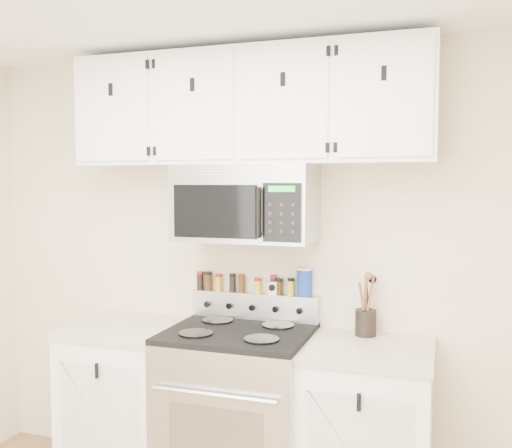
# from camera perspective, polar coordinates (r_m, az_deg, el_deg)

# --- Properties ---
(back_wall) EXTENTS (3.50, 0.01, 2.50)m
(back_wall) POSITION_cam_1_polar(r_m,az_deg,el_deg) (3.35, 0.08, -4.28)
(back_wall) COLOR beige
(back_wall) RESTS_ON floor
(range) EXTENTS (0.76, 0.65, 1.10)m
(range) POSITION_cam_1_polar(r_m,az_deg,el_deg) (3.26, -1.77, -18.45)
(range) COLOR #B7B7BA
(range) RESTS_ON floor
(base_cabinet_left) EXTENTS (0.64, 0.62, 0.92)m
(base_cabinet_left) POSITION_cam_1_polar(r_m,az_deg,el_deg) (3.57, -12.56, -16.95)
(base_cabinet_left) COLOR white
(base_cabinet_left) RESTS_ON floor
(base_cabinet_right) EXTENTS (0.64, 0.62, 0.92)m
(base_cabinet_right) POSITION_cam_1_polar(r_m,az_deg,el_deg) (3.14, 11.05, -19.95)
(base_cabinet_right) COLOR white
(base_cabinet_right) RESTS_ON floor
(microwave) EXTENTS (0.76, 0.44, 0.42)m
(microwave) POSITION_cam_1_polar(r_m,az_deg,el_deg) (3.13, -1.00, 2.12)
(microwave) COLOR #9E9EA3
(microwave) RESTS_ON back_wall
(upper_cabinets) EXTENTS (2.00, 0.35, 0.62)m
(upper_cabinets) POSITION_cam_1_polar(r_m,az_deg,el_deg) (3.18, -0.87, 11.53)
(upper_cabinets) COLOR white
(upper_cabinets) RESTS_ON back_wall
(utensil_crock) EXTENTS (0.11, 0.11, 0.33)m
(utensil_crock) POSITION_cam_1_polar(r_m,az_deg,el_deg) (3.15, 10.91, -9.45)
(utensil_crock) COLOR black
(utensil_crock) RESTS_ON base_cabinet_right
(kitchen_timer) EXTENTS (0.08, 0.08, 0.07)m
(kitchen_timer) POSITION_cam_1_polar(r_m,az_deg,el_deg) (3.30, 1.73, -6.38)
(kitchen_timer) COLOR white
(kitchen_timer) RESTS_ON range
(salt_canister) EXTENTS (0.09, 0.09, 0.16)m
(salt_canister) POSITION_cam_1_polar(r_m,az_deg,el_deg) (3.25, 4.85, -5.80)
(salt_canister) COLOR #16349B
(salt_canister) RESTS_ON range
(spice_jar_0) EXTENTS (0.04, 0.04, 0.11)m
(spice_jar_0) POSITION_cam_1_polar(r_m,az_deg,el_deg) (3.46, -5.61, -5.62)
(spice_jar_0) COLOR black
(spice_jar_0) RESTS_ON range
(spice_jar_1) EXTENTS (0.05, 0.05, 0.11)m
(spice_jar_1) POSITION_cam_1_polar(r_m,az_deg,el_deg) (3.44, -4.82, -5.68)
(spice_jar_1) COLOR #432610
(spice_jar_1) RESTS_ON range
(spice_jar_2) EXTENTS (0.04, 0.04, 0.10)m
(spice_jar_2) POSITION_cam_1_polar(r_m,az_deg,el_deg) (3.41, -3.76, -5.83)
(spice_jar_2) COLOR orange
(spice_jar_2) RESTS_ON range
(spice_jar_3) EXTENTS (0.04, 0.04, 0.11)m
(spice_jar_3) POSITION_cam_1_polar(r_m,az_deg,el_deg) (3.38, -2.37, -5.86)
(spice_jar_3) COLOR black
(spice_jar_3) RESTS_ON range
(spice_jar_4) EXTENTS (0.04, 0.04, 0.11)m
(spice_jar_4) POSITION_cam_1_polar(r_m,az_deg,el_deg) (3.36, -1.44, -5.93)
(spice_jar_4) COLOR #3D2A0E
(spice_jar_4) RESTS_ON range
(spice_jar_5) EXTENTS (0.04, 0.04, 0.09)m
(spice_jar_5) POSITION_cam_1_polar(r_m,az_deg,el_deg) (3.33, 0.17, -6.17)
(spice_jar_5) COLOR gold
(spice_jar_5) RESTS_ON range
(spice_jar_6) EXTENTS (0.04, 0.04, 0.11)m
(spice_jar_6) POSITION_cam_1_polar(r_m,az_deg,el_deg) (3.30, 1.77, -6.07)
(spice_jar_6) COLOR black
(spice_jar_6) RESTS_ON range
(spice_jar_7) EXTENTS (0.04, 0.04, 0.09)m
(spice_jar_7) POSITION_cam_1_polar(r_m,az_deg,el_deg) (3.29, 2.32, -6.26)
(spice_jar_7) COLOR #391F0D
(spice_jar_7) RESTS_ON range
(spice_jar_8) EXTENTS (0.04, 0.04, 0.10)m
(spice_jar_8) POSITION_cam_1_polar(r_m,az_deg,el_deg) (3.27, 3.50, -6.27)
(spice_jar_8) COLOR gold
(spice_jar_8) RESTS_ON range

